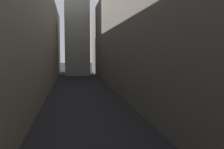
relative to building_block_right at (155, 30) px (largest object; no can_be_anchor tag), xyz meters
name	(u,v)px	position (x,y,z in m)	size (l,w,h in m)	color
ground_plane	(85,101)	(-10.60, -2.00, -10.02)	(264.00, 264.00, 0.00)	black
building_block_right	(155,30)	(0.00, 0.00, 0.00)	(10.20, 108.00, 20.04)	#60594F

